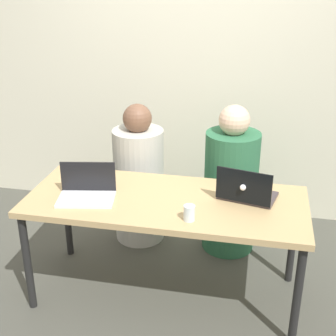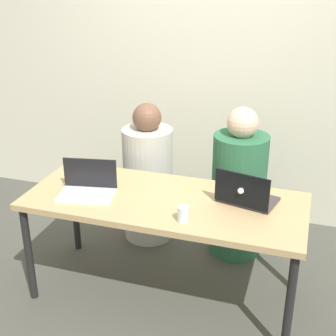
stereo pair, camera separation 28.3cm
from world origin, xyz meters
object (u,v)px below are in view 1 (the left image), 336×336
person_on_right (230,187)px  water_glass_right (189,214)px  laptop_back_right (246,192)px  laptop_front_left (87,191)px  person_on_left (139,181)px

person_on_right → water_glass_right: 0.96m
laptop_back_right → laptop_front_left: size_ratio=1.02×
person_on_right → laptop_back_right: size_ratio=2.99×
person_on_right → laptop_back_right: (0.13, -0.58, 0.26)m
person_on_right → laptop_back_right: person_on_right is taller
laptop_back_right → person_on_right: bearing=-64.2°
person_on_left → person_on_right: (0.72, 0.00, 0.01)m
person_on_right → laptop_front_left: person_on_right is taller
person_on_left → person_on_right: 0.72m
laptop_front_left → water_glass_right: bearing=-23.0°
water_glass_right → laptop_back_right: bearing=47.1°
person_on_right → water_glass_right: (-0.17, -0.91, 0.25)m
laptop_back_right → water_glass_right: size_ratio=4.19×
laptop_back_right → water_glass_right: laptop_back_right is taller
person_on_left → laptop_back_right: (0.85, -0.58, 0.27)m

